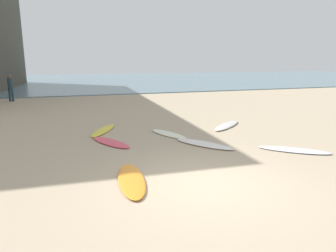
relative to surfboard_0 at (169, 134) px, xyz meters
The scene contains 10 objects.
ground_plane 4.69m from the surfboard_0, 97.87° to the right, with size 120.00×120.00×0.00m, color tan.
ocean_water 34.16m from the surfboard_0, 91.08° to the left, with size 120.00×40.00×0.08m, color slate.
surfboard_0 is the anchor object (origin of this frame).
surfboard_1 1.86m from the surfboard_0, 69.11° to the right, with size 0.58×2.14×0.09m, color white.
surfboard_2 2.65m from the surfboard_0, 148.96° to the left, with size 0.49×2.29×0.08m, color yellow.
surfboard_3 2.30m from the surfboard_0, 167.27° to the right, with size 0.57×1.99×0.07m, color #E54454.
surfboard_4 4.57m from the surfboard_0, 119.27° to the right, with size 0.60×2.18×0.09m, color orange.
surfboard_5 4.39m from the surfboard_0, 46.80° to the right, with size 0.58×2.12×0.07m, color white.
surfboard_6 2.88m from the surfboard_0, 12.31° to the left, with size 0.54×2.39×0.09m, color silver.
beachgoer_near 14.40m from the surfboard_0, 120.19° to the left, with size 0.35×0.35×1.80m.
Camera 1 is at (-2.83, -5.76, 2.72)m, focal length 32.08 mm.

